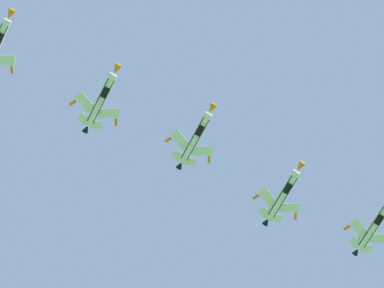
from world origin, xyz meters
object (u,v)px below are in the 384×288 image
Objects in this scene: fighter_jet_left_outer at (101,99)px; fighter_jet_left_wing at (283,194)px; fighter_jet_lead at (374,225)px; fighter_jet_right_wing at (196,137)px.

fighter_jet_left_wing is at bearing -178.62° from fighter_jet_left_outer.
fighter_jet_lead reaches higher than fighter_jet_left_outer.
fighter_jet_right_wing reaches higher than fighter_jet_left_wing.
fighter_jet_left_outer is (-21.30, -36.58, 0.93)m from fighter_jet_left_wing.
fighter_jet_left_outer is (-11.72, -17.28, -1.97)m from fighter_jet_right_wing.
fighter_jet_right_wing reaches higher than fighter_jet_left_outer.
fighter_jet_left_outer is at bearing 1.38° from fighter_jet_left_wing.
fighter_jet_left_wing is at bearing -6.30° from fighter_jet_lead.
fighter_jet_right_wing is at bearing 5.20° from fighter_jet_left_wing.
fighter_jet_lead is at bearing 179.52° from fighter_jet_right_wing.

